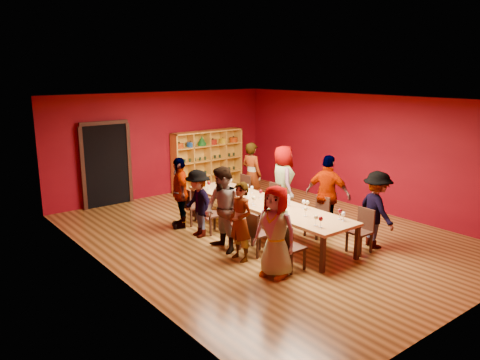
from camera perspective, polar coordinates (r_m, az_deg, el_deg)
name	(u,v)px	position (r m, az deg, el deg)	size (l,w,h in m)	color
room_shell	(265,169)	(10.17, 3.07, 1.31)	(7.10, 9.10, 3.04)	#593817
tasting_table	(265,205)	(10.36, 3.02, -3.03)	(1.10, 4.50, 0.75)	#B7844C
doorway	(106,165)	(13.06, -16.04, 1.81)	(1.40, 0.17, 2.30)	black
shelving_unit	(207,157)	(14.46, -4.06, 2.81)	(2.40, 0.40, 1.80)	gold
chair_person_left_0	(289,245)	(8.65, 5.95, -7.87)	(0.42, 0.42, 0.89)	black
person_left_0	(275,231)	(8.32, 4.34, -6.26)	(0.81, 0.44, 1.66)	silver
chair_person_left_1	(256,231)	(9.30, 1.92, -6.27)	(0.42, 0.42, 0.89)	black
person_left_1	(241,222)	(8.98, 0.07, -5.11)	(0.56, 0.41, 1.54)	#CC8891
chair_person_left_2	(238,224)	(9.71, -0.24, -5.39)	(0.42, 0.42, 0.89)	black
person_left_2	(223,210)	(9.38, -2.09, -3.66)	(0.85, 0.47, 1.75)	silver
chair_person_left_3	(209,212)	(10.52, -3.74, -3.94)	(0.42, 0.42, 0.89)	black
person_left_3	(198,203)	(10.29, -5.13, -2.87)	(0.97, 0.40, 1.51)	#151C3A
chair_person_left_4	(190,204)	(11.16, -6.09, -2.97)	(0.42, 0.42, 0.89)	black
person_left_4	(180,192)	(10.94, -7.33, -1.52)	(0.97, 0.44, 1.66)	silver
chair_person_right_0	(362,228)	(9.79, 14.68, -5.68)	(0.42, 0.42, 0.89)	black
person_right_0	(376,210)	(10.04, 16.30, -3.47)	(1.04, 0.43, 1.61)	beige
chair_person_right_1	(319,214)	(10.50, 9.61, -4.14)	(0.42, 0.42, 0.89)	black
person_right_1	(328,195)	(10.58, 10.66, -1.80)	(1.05, 0.48, 1.79)	#141C38
chair_person_right_3	(272,199)	(11.56, 3.88, -2.36)	(0.42, 0.42, 0.89)	black
person_right_3	(283,181)	(11.70, 5.25, -0.17)	(0.88, 0.48, 1.79)	#151F3B
chair_person_right_4	(242,190)	(12.42, 0.27, -1.21)	(0.42, 0.42, 0.89)	black
person_right_4	(252,174)	(12.53, 1.43, 0.68)	(0.63, 0.46, 1.74)	silver
wine_glass_0	(274,201)	(10.00, 4.17, -2.54)	(0.08, 0.08, 0.19)	white
wine_glass_1	(209,183)	(11.44, -3.81, -0.42)	(0.08, 0.08, 0.21)	white
wine_glass_2	(304,202)	(9.95, 7.79, -2.68)	(0.08, 0.08, 0.19)	white
wine_glass_3	(261,192)	(10.63, 2.53, -1.48)	(0.08, 0.08, 0.21)	white
wine_glass_4	(316,218)	(8.90, 9.26, -4.57)	(0.09, 0.09, 0.21)	white
wine_glass_5	(277,195)	(10.42, 4.50, -1.88)	(0.08, 0.08, 0.19)	white
wine_glass_6	(273,193)	(10.65, 4.09, -1.57)	(0.07, 0.07, 0.18)	white
wine_glass_7	(254,199)	(10.04, 1.70, -2.29)	(0.09, 0.09, 0.22)	white
wine_glass_8	(221,186)	(11.23, -2.33, -0.69)	(0.08, 0.08, 0.20)	white
wine_glass_9	(281,209)	(9.44, 5.07, -3.55)	(0.07, 0.07, 0.18)	white
wine_glass_10	(247,186)	(11.28, 0.90, -0.72)	(0.07, 0.07, 0.18)	white
wine_glass_11	(340,212)	(9.35, 12.07, -3.79)	(0.09, 0.09, 0.22)	white
wine_glass_12	(227,190)	(10.90, -1.58, -1.21)	(0.07, 0.07, 0.18)	white
wine_glass_13	(252,188)	(11.08, 1.46, -0.97)	(0.07, 0.07, 0.18)	white
wine_glass_14	(281,208)	(9.42, 5.01, -3.43)	(0.09, 0.09, 0.21)	white
wine_glass_15	(224,178)	(12.00, -2.02, 0.20)	(0.08, 0.08, 0.19)	white
wine_glass_16	(230,190)	(10.78, -1.20, -1.21)	(0.09, 0.09, 0.22)	white
wine_glass_17	(205,183)	(11.60, -4.25, -0.32)	(0.07, 0.07, 0.19)	white
wine_glass_18	(321,219)	(8.83, 9.82, -4.74)	(0.09, 0.09, 0.21)	white
wine_glass_19	(253,198)	(10.20, 1.59, -2.21)	(0.07, 0.07, 0.18)	white
wine_glass_20	(230,181)	(11.72, -1.17, -0.08)	(0.08, 0.08, 0.20)	white
wine_glass_21	(343,214)	(9.27, 12.50, -4.09)	(0.08, 0.08, 0.19)	white
wine_glass_22	(306,209)	(9.44, 8.00, -3.56)	(0.08, 0.08, 0.20)	white
wine_glass_23	(307,203)	(9.91, 8.23, -2.77)	(0.08, 0.08, 0.19)	white
spittoon_bowl	(279,203)	(10.03, 4.81, -2.86)	(0.32, 0.32, 0.18)	silver
carafe_a	(247,194)	(10.59, 0.88, -1.68)	(0.14, 0.14, 0.27)	white
carafe_b	(288,201)	(10.09, 5.88, -2.56)	(0.12, 0.12, 0.25)	white
wine_bottle	(225,182)	(11.65, -1.89, -0.28)	(0.09, 0.09, 0.33)	#143719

